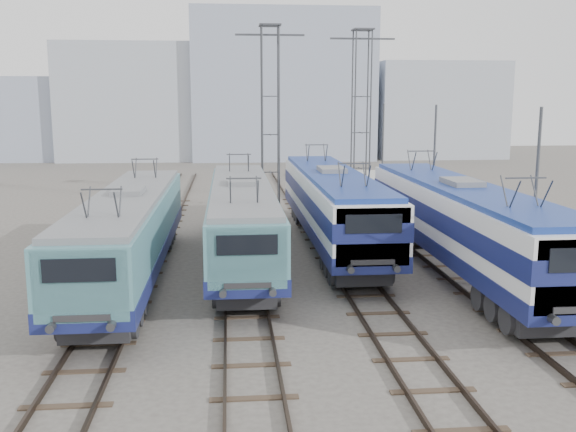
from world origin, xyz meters
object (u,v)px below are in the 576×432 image
Objects in this scene: locomotive_far_left at (129,229)px; locomotive_far_right at (462,220)px; mast_rear at (383,152)px; locomotive_center_left at (242,216)px; mast_front at (535,202)px; mast_mid at (434,168)px; catenary_tower_east at (361,109)px; locomotive_center_right at (332,201)px; catenary_tower_west at (270,110)px.

locomotive_far_left is 13.50m from locomotive_far_right.
locomotive_far_left is at bearing -125.75° from mast_rear.
mast_rear is at bearing 54.25° from locomotive_far_left.
locomotive_center_left is 12.15m from mast_front.
mast_rear is at bearing 90.00° from mast_mid.
catenary_tower_east reaches higher than locomotive_far_left.
catenary_tower_east reaches higher than mast_rear.
mast_rear reaches higher than locomotive_center_left.
locomotive_center_left is at bearing 153.90° from mast_front.
catenary_tower_west is (-2.25, 11.90, 4.27)m from locomotive_center_right.
catenary_tower_west is at bearing -155.06° from mast_rear.
mast_rear is (15.35, 21.32, 1.30)m from locomotive_far_left.
locomotive_center_left is 2.50× the size of mast_front.
catenary_tower_west is at bearing 100.71° from locomotive_center_right.
locomotive_far_left is 18.01m from mast_mid.
locomotive_far_right is at bearing -94.91° from mast_rear.
catenary_tower_west is (6.75, 17.32, 4.44)m from locomotive_far_left.
mast_rear reaches higher than locomotive_center_right.
locomotive_center_left is 2.50× the size of mast_rear.
locomotive_center_left is at bearing -148.36° from mast_mid.
locomotive_far_left is 26.30m from mast_rear.
mast_front is 1.00× the size of mast_rear.
catenary_tower_west is 1.71× the size of mast_front.
mast_mid is at bearing 31.64° from locomotive_center_left.
locomotive_center_left is 0.93× the size of locomotive_far_right.
mast_mid is (8.60, -8.00, -3.14)m from catenary_tower_west.
catenary_tower_east is 10.69m from mast_mid.
mast_front reaches higher than locomotive_center_right.
mast_mid is at bearing -90.00° from mast_rear.
locomotive_far_left is 2.52× the size of mast_rear.
catenary_tower_east is at bearing -136.40° from mast_rear.
catenary_tower_east is at bearing 62.33° from locomotive_center_left.
locomotive_center_right is 2.66× the size of mast_rear.
locomotive_far_left is 15.64m from mast_front.
locomotive_center_left is 9.44m from locomotive_far_right.
locomotive_far_right is at bearing -51.37° from locomotive_center_right.
mast_front and mast_rear have the same top height.
mast_rear is (6.35, 15.90, 1.13)m from locomotive_center_right.
locomotive_center_left is 12.81m from mast_mid.
catenary_tower_east is at bearing 55.56° from locomotive_far_left.
locomotive_center_left is at bearing -148.20° from locomotive_center_right.
locomotive_far_right is 19.26m from catenary_tower_west.
mast_mid reaches higher than locomotive_far_right.
locomotive_center_right is at bearing 128.63° from locomotive_far_right.
mast_front reaches higher than locomotive_center_left.
locomotive_far_right is at bearing 126.79° from mast_front.
mast_mid is (0.00, 12.00, 0.00)m from mast_front.
locomotive_center_left is 19.36m from catenary_tower_east.
catenary_tower_east is 1.71× the size of mast_rear.
catenary_tower_east is at bearing 72.99° from locomotive_center_right.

